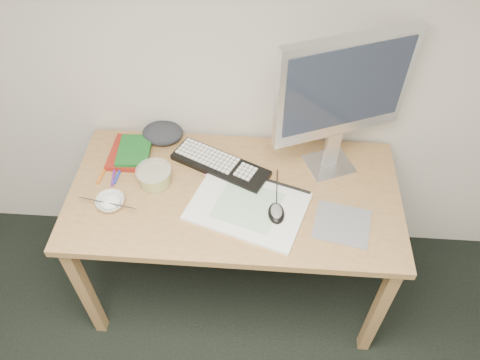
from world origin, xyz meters
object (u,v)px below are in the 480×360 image
object	(u,v)px
keyboard	(220,165)
rice_bowl	(111,202)
desk	(234,205)
sketchpad	(248,206)
monitor	(343,92)

from	to	relation	value
keyboard	rice_bowl	bearing A→B (deg)	-124.27
desk	sketchpad	distance (m)	0.13
desk	monitor	xyz separation A→B (m)	(0.41, 0.19, 0.49)
monitor	rice_bowl	world-z (taller)	monitor
desk	rice_bowl	bearing A→B (deg)	-168.03
sketchpad	monitor	world-z (taller)	monitor
desk	keyboard	xyz separation A→B (m)	(-0.07, 0.14, 0.10)
keyboard	rice_bowl	size ratio (longest dim) A/B	3.75
rice_bowl	desk	bearing A→B (deg)	11.97
sketchpad	monitor	distance (m)	0.59
keyboard	monitor	xyz separation A→B (m)	(0.48, 0.05, 0.39)
keyboard	monitor	world-z (taller)	monitor
rice_bowl	keyboard	bearing A→B (deg)	30.13
sketchpad	monitor	size ratio (longest dim) A/B	0.71
rice_bowl	monitor	bearing A→B (deg)	18.15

